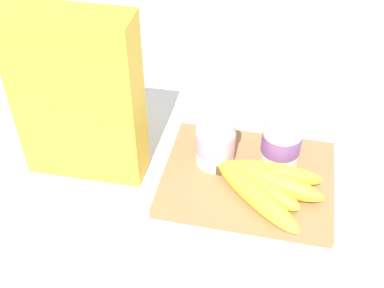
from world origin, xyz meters
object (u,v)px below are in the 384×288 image
(cutting_board, at_px, (248,178))
(banana_bunch, at_px, (264,184))
(cereal_box, at_px, (78,98))
(yogurt_cup_front, at_px, (216,140))
(yogurt_cup_back, at_px, (281,141))

(cutting_board, distance_m, banana_bunch, 0.05)
(cutting_board, bearing_deg, banana_bunch, -52.46)
(cereal_box, relative_size, banana_bunch, 1.57)
(yogurt_cup_front, height_order, yogurt_cup_back, yogurt_cup_front)
(cutting_board, height_order, cereal_box, cereal_box)
(yogurt_cup_front, xyz_separation_m, banana_bunch, (0.09, -0.06, -0.03))
(cereal_box, xyz_separation_m, yogurt_cup_front, (0.22, 0.04, -0.08))
(yogurt_cup_back, bearing_deg, cutting_board, -136.65)
(banana_bunch, bearing_deg, yogurt_cup_front, 146.96)
(cereal_box, distance_m, yogurt_cup_back, 0.34)
(cereal_box, distance_m, banana_bunch, 0.33)
(yogurt_cup_front, distance_m, yogurt_cup_back, 0.11)
(yogurt_cup_back, relative_size, banana_bunch, 0.49)
(cereal_box, xyz_separation_m, yogurt_cup_back, (0.33, 0.06, -0.08))
(yogurt_cup_front, relative_size, yogurt_cup_back, 1.03)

